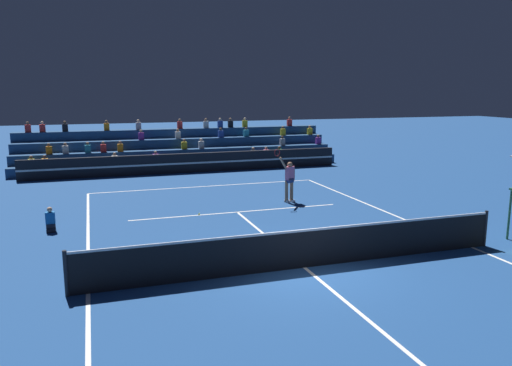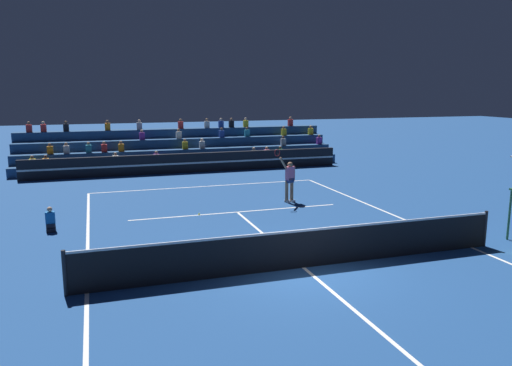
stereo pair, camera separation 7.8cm
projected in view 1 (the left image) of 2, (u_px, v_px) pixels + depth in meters
ground_plane at (304, 268)px, 13.34m from camera, size 120.00×120.00×0.00m
court_lines at (304, 267)px, 13.34m from camera, size 11.10×23.90×0.01m
tennis_net at (305, 248)px, 13.24m from camera, size 12.00×0.10×1.10m
sponsor_banner_wall at (189, 163)px, 28.42m from camera, size 18.00×0.26×1.10m
bleacher_stand at (179, 151)px, 31.32m from camera, size 19.26×3.80×2.83m
ball_kid_courtside at (51, 222)px, 16.64m from camera, size 0.30×0.36×0.84m
tennis_player at (289, 179)px, 20.86m from camera, size 1.15×0.55×2.38m
tennis_ball at (199, 214)px, 18.90m from camera, size 0.07×0.07×0.07m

